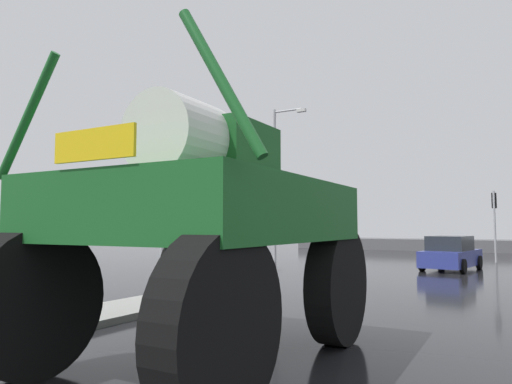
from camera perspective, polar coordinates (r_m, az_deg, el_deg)
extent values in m
plane|color=black|center=(18.02, 19.32, -10.21)|extent=(120.00, 120.00, 0.00)
cube|color=gray|center=(10.27, -22.65, -14.48)|extent=(1.69, 10.05, 0.15)
cylinder|color=black|center=(9.43, -7.14, -10.18)|extent=(0.50, 1.96, 1.95)
cylinder|color=black|center=(8.10, 9.98, -11.15)|extent=(0.50, 1.96, 1.95)
cylinder|color=black|center=(6.87, -25.49, -12.08)|extent=(0.50, 1.96, 1.95)
cylinder|color=black|center=(4.87, -4.39, -15.91)|extent=(0.50, 1.96, 1.95)
cube|color=#195B23|center=(7.08, -6.14, -2.38)|extent=(3.51, 4.40, 0.87)
cube|color=#154E1E|center=(7.53, -4.12, 4.46)|extent=(1.43, 1.47, 0.95)
cylinder|color=silver|center=(6.68, -9.19, 6.54)|extent=(1.20, 1.21, 1.16)
cylinder|color=#195B23|center=(6.93, -26.17, 8.19)|extent=(1.15, 0.15, 1.62)
cylinder|color=#195B23|center=(4.84, -4.30, 13.44)|extent=(1.06, 0.15, 1.68)
cube|color=yellow|center=(5.51, -19.26, 5.53)|extent=(1.23, 0.08, 0.36)
cube|color=navy|center=(22.90, 22.76, -7.46)|extent=(2.25, 4.29, 0.70)
cube|color=#23282D|center=(22.72, 22.61, -5.80)|extent=(1.83, 2.29, 0.64)
cylinder|color=black|center=(24.45, 21.70, -7.79)|extent=(0.26, 0.62, 0.60)
cylinder|color=black|center=(24.01, 25.62, -7.75)|extent=(0.26, 0.62, 0.60)
cylinder|color=black|center=(21.88, 19.65, -8.30)|extent=(0.26, 0.62, 0.60)
cylinder|color=black|center=(21.39, 24.01, -8.29)|extent=(0.26, 0.62, 0.60)
cylinder|color=#A8AAAF|center=(13.81, -11.40, -4.31)|extent=(0.11, 0.11, 3.83)
cube|color=black|center=(14.03, -10.73, 1.40)|extent=(0.24, 0.32, 0.84)
sphere|color=red|center=(14.20, -10.21, 2.42)|extent=(0.17, 0.17, 0.17)
sphere|color=#3C2403|center=(14.18, -10.23, 1.34)|extent=(0.17, 0.17, 0.17)
sphere|color=black|center=(14.15, -10.24, 0.25)|extent=(0.17, 0.17, 0.17)
cylinder|color=#A8AAAF|center=(29.99, 11.63, -4.22)|extent=(0.11, 0.11, 3.80)
cube|color=black|center=(30.23, 11.73, -1.60)|extent=(0.24, 0.32, 0.84)
sphere|color=red|center=(30.42, 11.83, -1.11)|extent=(0.17, 0.17, 0.17)
sphere|color=#3C2403|center=(30.41, 11.84, -1.61)|extent=(0.17, 0.17, 0.17)
sphere|color=black|center=(30.40, 11.85, -2.12)|extent=(0.17, 0.17, 0.17)
cylinder|color=#A8AAAF|center=(28.44, 27.17, -3.77)|extent=(0.11, 0.11, 3.88)
cube|color=black|center=(28.68, 27.10, -0.94)|extent=(0.24, 0.32, 0.84)
sphere|color=red|center=(28.89, 27.10, -0.42)|extent=(0.17, 0.17, 0.17)
sphere|color=#3C2403|center=(28.87, 27.12, -0.95)|extent=(0.17, 0.17, 0.17)
sphere|color=black|center=(28.86, 27.14, -1.49)|extent=(0.17, 0.17, 0.17)
cylinder|color=#A8AAAF|center=(25.95, 2.28, 0.87)|extent=(0.18, 0.18, 8.50)
cylinder|color=#A8AAAF|center=(26.25, 3.89, 9.90)|extent=(1.68, 0.10, 0.10)
cube|color=silver|center=(25.88, 5.57, 9.89)|extent=(0.50, 0.24, 0.16)
cylinder|color=#473828|center=(19.79, -9.07, -4.32)|extent=(0.25, 0.25, 3.80)
ellipsoid|color=brown|center=(19.99, -8.97, 4.01)|extent=(2.84, 2.84, 2.41)
cube|color=#59595B|center=(38.67, 25.35, -6.02)|extent=(29.20, 0.24, 0.90)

